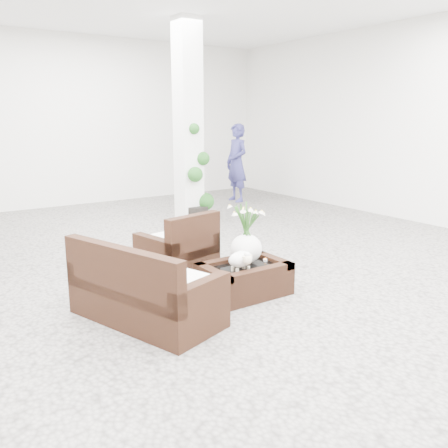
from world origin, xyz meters
TOP-DOWN VIEW (x-y plane):
  - ground at (0.00, 0.00)m, footprint 11.00×11.00m
  - column at (1.20, 2.80)m, footprint 0.40×0.40m
  - coffee_table at (-0.20, -0.77)m, footprint 0.90×0.60m
  - sheep_figurine at (-0.32, -0.87)m, footprint 0.28×0.23m
  - planter_narcissus at (-0.10, -0.67)m, footprint 0.44×0.44m
  - tealight at (0.10, -0.75)m, footprint 0.04×0.04m
  - armchair at (-0.51, 0.14)m, footprint 0.87×0.85m
  - loveseat at (-1.33, -0.77)m, footprint 1.11×1.58m
  - topiary at (1.26, 2.63)m, footprint 0.45×0.45m
  - shopper at (3.06, 3.92)m, footprint 0.41×0.62m

SIDE VIEW (x-z plane):
  - ground at x=0.00m, z-range 0.00..0.00m
  - coffee_table at x=-0.20m, z-range 0.00..0.31m
  - tealight at x=0.10m, z-range 0.31..0.34m
  - loveseat at x=-1.33m, z-range 0.00..0.77m
  - armchair at x=-0.51m, z-range 0.00..0.79m
  - sheep_figurine at x=-0.32m, z-range 0.31..0.52m
  - planter_narcissus at x=-0.10m, z-range 0.31..1.11m
  - shopper at x=3.06m, z-range 0.00..1.70m
  - topiary at x=1.26m, z-range 0.00..1.70m
  - column at x=1.20m, z-range 0.00..3.50m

